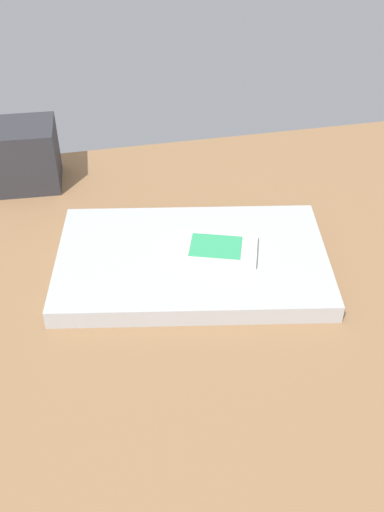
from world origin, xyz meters
The scene contains 4 objects.
desk_surface centered at (0.00, 0.00, 1.50)cm, with size 120.00×80.00×3.00cm, color olive.
laptop_closed centered at (-7.04, -5.46, 4.21)cm, with size 34.60×21.13×2.42cm, color #B7BABC.
cell_phone_on_laptop centered at (-10.07, -5.16, 5.89)cm, with size 11.92×9.16×1.00cm.
desk_organizer centered at (14.06, -31.37, 7.91)cm, with size 10.53×8.86×9.81cm, color #2D2D33.
Camera 1 is at (5.11, 52.31, 52.40)cm, focal length 41.37 mm.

